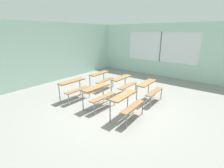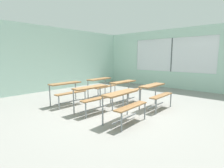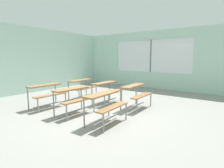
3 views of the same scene
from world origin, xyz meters
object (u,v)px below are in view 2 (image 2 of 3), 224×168
desk_bench_r0c1 (155,91)px  desk_bench_r2c1 (101,83)px  desk_bench_r2c0 (67,88)px  desk_bench_r0c0 (124,100)px  desk_bench_r1c0 (93,93)px  desk_bench_r1c1 (126,87)px

desk_bench_r0c1 → desk_bench_r2c1: bearing=89.7°
desk_bench_r2c0 → desk_bench_r0c0: bearing=-88.4°
desk_bench_r0c1 → desk_bench_r2c1: (-0.01, 2.38, 0.00)m
desk_bench_r0c0 → desk_bench_r2c1: size_ratio=1.00×
desk_bench_r1c0 → desk_bench_r2c0: same height
desk_bench_r1c1 → desk_bench_r2c0: same height
desk_bench_r0c1 → desk_bench_r1c1: 1.15m
desk_bench_r0c0 → desk_bench_r1c1: bearing=34.4°
desk_bench_r0c1 → desk_bench_r1c1: same height
desk_bench_r1c1 → desk_bench_r0c1: bearing=-88.5°
desk_bench_r0c0 → desk_bench_r2c1: 2.85m
desk_bench_r1c0 → desk_bench_r1c1: same height
desk_bench_r0c0 → desk_bench_r2c0: (-0.02, 2.39, 0.00)m
desk_bench_r2c1 → desk_bench_r2c0: bearing=177.2°
desk_bench_r0c0 → desk_bench_r2c0: 2.39m
desk_bench_r0c1 → desk_bench_r2c0: size_ratio=0.99×
desk_bench_r0c1 → desk_bench_r0c0: bearing=179.7°
desk_bench_r2c1 → desk_bench_r0c0: bearing=-125.7°
desk_bench_r0c0 → desk_bench_r1c0: bearing=86.4°
desk_bench_r0c0 → desk_bench_r1c0: size_ratio=1.00×
desk_bench_r0c1 → desk_bench_r2c0: same height
desk_bench_r0c1 → desk_bench_r2c1: size_ratio=0.98×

